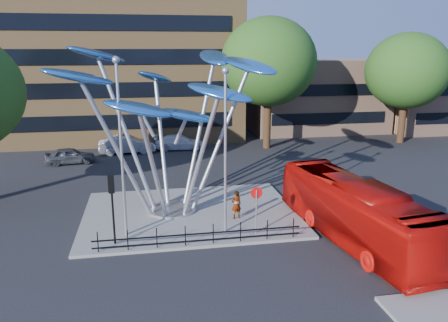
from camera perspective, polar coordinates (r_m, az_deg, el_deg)
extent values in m
plane|color=black|center=(20.08, 0.31, -13.04)|extent=(120.00, 120.00, 0.00)
cube|color=slate|center=(25.34, -4.42, -6.84)|extent=(12.00, 9.00, 0.15)
cube|color=tan|center=(51.52, 11.94, 8.36)|extent=(15.00, 8.00, 8.00)
cube|color=tan|center=(56.64, 26.05, 7.23)|extent=(12.00, 8.00, 7.00)
cylinder|color=black|center=(41.56, 5.67, 5.59)|extent=(0.70, 0.70, 5.72)
ellipsoid|color=#1D4413|center=(41.08, 5.85, 12.77)|extent=(8.80, 8.80, 8.10)
cylinder|color=black|center=(47.36, 22.26, 5.27)|extent=(0.70, 0.70, 5.06)
ellipsoid|color=#1D4413|center=(46.92, 22.81, 10.81)|extent=(8.00, 8.00, 7.36)
cylinder|color=#9EA0A5|center=(25.69, -6.78, -6.27)|extent=(2.80, 2.80, 0.12)
cylinder|color=#9EA0A5|center=(23.97, -9.82, 1.69)|extent=(0.24, 0.24, 7.80)
ellipsoid|color=#317CD5|center=(22.65, -18.48, 10.41)|extent=(3.92, 2.95, 1.39)
cylinder|color=#9EA0A5|center=(23.76, -7.81, -0.08)|extent=(0.24, 0.24, 6.40)
ellipsoid|color=#317CD5|center=(20.97, -11.13, 6.75)|extent=(3.47, 1.78, 1.31)
cylinder|color=#9EA0A5|center=(23.94, -5.47, 0.84)|extent=(0.24, 0.24, 7.00)
ellipsoid|color=#317CD5|center=(22.00, -0.60, 8.95)|extent=(3.81, 3.11, 1.36)
cylinder|color=#9EA0A5|center=(24.64, -4.27, 2.69)|extent=(0.24, 0.24, 8.20)
ellipsoid|color=#317CD5|center=(25.10, 3.38, 12.37)|extent=(3.52, 4.06, 1.44)
cylinder|color=#9EA0A5|center=(25.44, -5.39, 3.51)|extent=(0.24, 0.24, 8.60)
ellipsoid|color=#317CD5|center=(27.23, -1.24, 13.40)|extent=(2.21, 3.79, 1.39)
cylinder|color=#9EA0A5|center=(25.60, -7.61, 2.14)|extent=(0.24, 0.24, 7.40)
ellipsoid|color=#317CD5|center=(27.65, -8.98, 10.76)|extent=(3.02, 3.71, 1.34)
cylinder|color=#9EA0A5|center=(24.85, -9.44, 3.34)|extent=(0.24, 0.24, 8.80)
ellipsoid|color=#317CD5|center=(25.92, -16.28, 13.22)|extent=(3.88, 3.60, 1.42)
ellipsoid|color=#317CD5|center=(24.40, -11.48, 6.85)|extent=(3.40, 1.96, 1.13)
ellipsoid|color=#317CD5|center=(23.95, -4.95, 5.98)|extent=(3.39, 2.16, 1.11)
cylinder|color=#9EA0A5|center=(21.59, -13.24, 1.05)|extent=(0.14, 0.14, 8.50)
sphere|color=#9EA0A5|center=(21.03, -13.94, 12.70)|extent=(0.36, 0.36, 0.36)
cylinder|color=#9EA0A5|center=(21.46, 0.18, 0.67)|extent=(0.14, 0.14, 8.00)
sphere|color=#9EA0A5|center=(20.86, 0.19, 11.73)|extent=(0.36, 0.36, 0.36)
cylinder|color=black|center=(21.44, -14.29, -6.54)|extent=(0.10, 0.10, 3.20)
cube|color=black|center=(20.99, -14.53, -2.97)|extent=(0.28, 0.18, 0.85)
sphere|color=#FF0C0C|center=(20.91, -14.58, -2.23)|extent=(0.18, 0.18, 0.18)
cylinder|color=#9EA0A5|center=(22.17, 4.25, -6.64)|extent=(0.08, 0.08, 2.30)
cylinder|color=red|center=(21.85, 4.28, -4.17)|extent=(0.60, 0.04, 0.60)
cube|color=white|center=(21.87, 4.27, -4.15)|extent=(0.42, 0.03, 0.10)
cylinder|color=black|center=(21.19, -16.16, -10.15)|extent=(0.05, 0.05, 1.00)
cylinder|color=black|center=(21.08, -12.47, -10.04)|extent=(0.05, 0.05, 1.00)
cylinder|color=black|center=(21.05, -8.77, -9.89)|extent=(0.05, 0.05, 1.00)
cylinder|color=black|center=(21.11, -5.07, -9.69)|extent=(0.05, 0.05, 1.00)
cylinder|color=black|center=(21.25, -1.42, -9.47)|extent=(0.05, 0.05, 1.00)
cylinder|color=black|center=(21.48, 2.17, -9.20)|extent=(0.05, 0.05, 1.00)
cylinder|color=black|center=(21.79, 5.67, -8.91)|extent=(0.05, 0.05, 1.00)
cylinder|color=black|center=(22.17, 9.05, -8.60)|extent=(0.05, 0.05, 1.00)
cube|color=black|center=(21.15, -3.24, -9.46)|extent=(10.00, 0.06, 0.06)
cube|color=black|center=(21.30, -3.23, -10.32)|extent=(10.00, 0.06, 0.06)
imported|color=#AF0C08|center=(22.45, 16.67, -6.32)|extent=(3.99, 11.27, 3.07)
imported|color=gray|center=(24.10, 1.61, -5.73)|extent=(0.65, 0.49, 1.59)
imported|color=#474A4F|center=(38.15, -19.44, 0.66)|extent=(4.11, 2.01, 1.35)
imported|color=#9A9DA1|center=(40.49, -12.55, 2.14)|extent=(5.13, 2.13, 1.65)
imported|color=silver|center=(41.26, -5.81, 2.44)|extent=(4.85, 2.23, 1.38)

